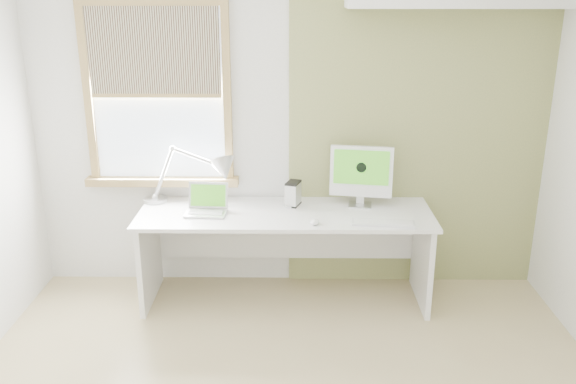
{
  "coord_description": "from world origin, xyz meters",
  "views": [
    {
      "loc": [
        0.04,
        -2.89,
        2.33
      ],
      "look_at": [
        0.0,
        1.05,
        1.0
      ],
      "focal_mm": 37.98,
      "sensor_mm": 36.0,
      "label": 1
    }
  ],
  "objects_px": {
    "desk": "(285,233)",
    "desk_lamp": "(211,173)",
    "laptop": "(207,205)",
    "external_drive": "(293,194)",
    "imac": "(361,173)"
  },
  "relations": [
    {
      "from": "desk_lamp",
      "to": "laptop",
      "type": "height_order",
      "value": "desk_lamp"
    },
    {
      "from": "laptop",
      "to": "external_drive",
      "type": "height_order",
      "value": "laptop"
    },
    {
      "from": "external_drive",
      "to": "imac",
      "type": "bearing_deg",
      "value": 0.78
    },
    {
      "from": "laptop",
      "to": "external_drive",
      "type": "relative_size",
      "value": 1.66
    },
    {
      "from": "external_drive",
      "to": "imac",
      "type": "height_order",
      "value": "imac"
    },
    {
      "from": "imac",
      "to": "desk",
      "type": "bearing_deg",
      "value": -170.07
    },
    {
      "from": "external_drive",
      "to": "laptop",
      "type": "bearing_deg",
      "value": -166.02
    },
    {
      "from": "desk_lamp",
      "to": "laptop",
      "type": "xyz_separation_m",
      "value": [
        -0.0,
        -0.24,
        -0.18
      ]
    },
    {
      "from": "desk",
      "to": "external_drive",
      "type": "height_order",
      "value": "external_drive"
    },
    {
      "from": "desk_lamp",
      "to": "external_drive",
      "type": "xyz_separation_m",
      "value": [
        0.64,
        -0.07,
        -0.14
      ]
    },
    {
      "from": "desk_lamp",
      "to": "imac",
      "type": "height_order",
      "value": "imac"
    },
    {
      "from": "desk",
      "to": "desk_lamp",
      "type": "distance_m",
      "value": 0.74
    },
    {
      "from": "desk",
      "to": "external_drive",
      "type": "relative_size",
      "value": 11.69
    },
    {
      "from": "external_drive",
      "to": "imac",
      "type": "distance_m",
      "value": 0.54
    },
    {
      "from": "external_drive",
      "to": "imac",
      "type": "relative_size",
      "value": 0.39
    }
  ]
}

